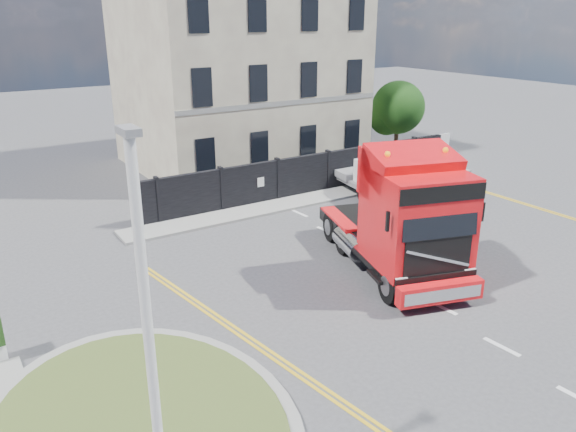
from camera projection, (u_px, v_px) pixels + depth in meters
ground at (319, 294)px, 18.16m from camera, size 120.00×120.00×0.00m
traffic_island at (139, 427)px, 12.19m from camera, size 6.80×6.80×0.17m
hoarding_fence at (320, 173)px, 28.27m from camera, size 18.80×0.25×2.00m
georgian_building at (238, 65)px, 32.29m from camera, size 12.30×10.30×12.80m
tree at (395, 110)px, 34.02m from camera, size 3.20×3.20×4.80m
pavement_far at (322, 197)px, 27.60m from camera, size 20.00×1.60×0.12m
truck at (405, 222)px, 18.72m from camera, size 4.81×7.92×4.46m
flatbed_pickup at (371, 176)px, 27.66m from camera, size 2.45×4.76×1.89m
lamppost_island at (151, 357)px, 8.32m from camera, size 0.22×0.44×7.18m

